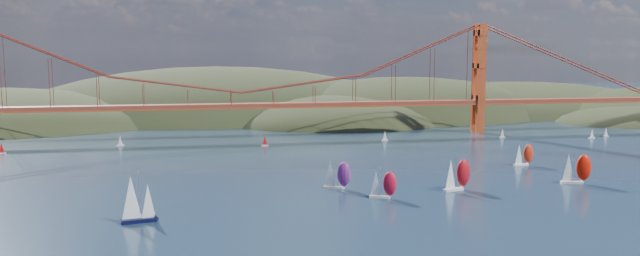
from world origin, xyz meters
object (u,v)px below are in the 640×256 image
at_px(racer_0, 382,184).
at_px(racer_3, 523,154).
at_px(racer_1, 457,174).
at_px(racer_2, 576,168).
at_px(sloop_navy, 136,200).
at_px(racer_rwb, 337,174).

height_order(racer_0, racer_3, racer_3).
relative_size(racer_1, racer_2, 1.00).
bearing_deg(racer_1, sloop_navy, 175.27).
xyz_separation_m(racer_0, racer_1, (24.75, 5.32, 0.85)).
relative_size(sloop_navy, racer_3, 1.45).
distance_m(sloop_navy, racer_2, 133.88).
bearing_deg(racer_2, racer_rwb, -172.75).
xyz_separation_m(racer_0, racer_rwb, (-10.41, 14.11, 0.33)).
bearing_deg(racer_1, racer_0, 175.78).
bearing_deg(sloop_navy, racer_2, -2.12).
bearing_deg(racer_0, racer_2, 29.18).
bearing_deg(racer_1, racer_3, 23.76).
distance_m(racer_0, racer_rwb, 17.54).
xyz_separation_m(racer_3, racer_rwb, (-75.30, -25.03, 0.32)).
xyz_separation_m(racer_0, racer_2, (65.64, 7.61, 0.84)).
height_order(sloop_navy, racer_0, sloop_navy).
height_order(racer_0, racer_1, racer_1).
xyz_separation_m(sloop_navy, racer_rwb, (56.16, 27.57, -1.20)).
distance_m(sloop_navy, racer_1, 93.23).
relative_size(racer_0, racer_1, 0.83).
xyz_separation_m(racer_0, racer_3, (64.89, 39.14, 0.01)).
distance_m(sloop_navy, racer_3, 141.60).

